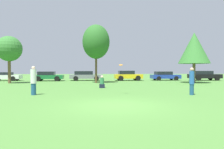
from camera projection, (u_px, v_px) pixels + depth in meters
The scene contains 14 objects.
ground_plane at pixel (116, 105), 9.41m from camera, with size 120.00×120.00×0.00m, color #477A33.
person_thrower at pixel (33, 80), 13.14m from camera, with size 0.35×0.35×1.79m.
person_catcher at pixel (192, 81), 13.17m from camera, with size 0.30×0.30×1.70m.
frisbee at pixel (121, 65), 13.41m from camera, with size 0.24×0.24×0.09m.
bystander_sitting at pixel (102, 83), 18.12m from camera, with size 0.47×0.39×1.06m.
tree_0 at pixel (9, 49), 23.85m from camera, with size 2.84×2.84×5.31m.
tree_1 at pixel (96, 42), 24.68m from camera, with size 3.15×3.15×6.76m.
tree_2 at pixel (194, 48), 24.75m from camera, with size 3.61×3.61×5.87m.
parked_car_white at pixel (5, 76), 29.18m from camera, with size 4.11×2.12×1.18m.
parked_car_green at pixel (48, 76), 28.84m from camera, with size 3.97×2.20×1.28m.
parked_car_grey at pixel (86, 76), 29.94m from camera, with size 4.64×2.16×1.32m.
parked_car_yellow at pixel (128, 75), 29.88m from camera, with size 3.93×2.20×1.38m.
parked_car_blue at pixel (165, 76), 30.58m from camera, with size 4.16×2.13×1.26m.
parked_car_black at pixel (204, 75), 30.28m from camera, with size 4.52×2.09×1.35m.
Camera 1 is at (-0.73, -9.35, 1.61)m, focal length 34.13 mm.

